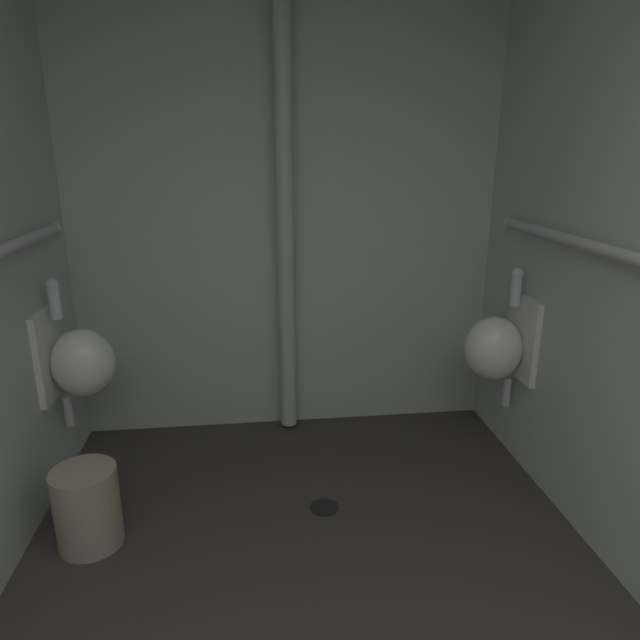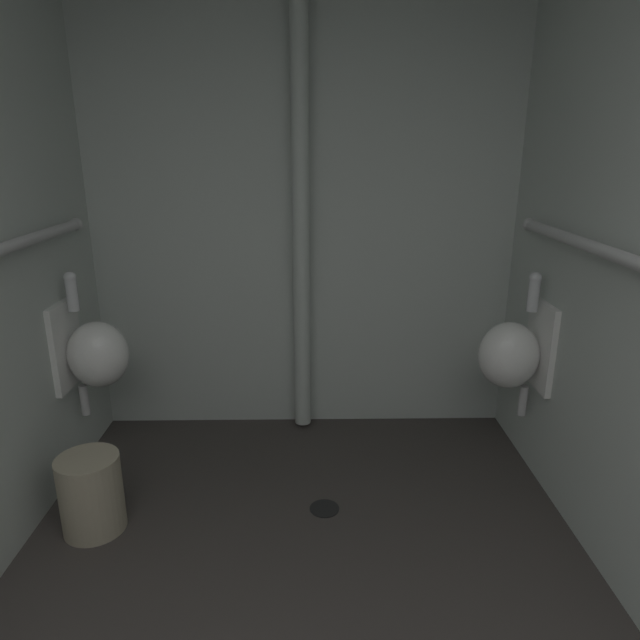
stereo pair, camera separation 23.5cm
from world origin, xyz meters
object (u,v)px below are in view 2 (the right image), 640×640
urinal_left_mid (94,352)px  waste_bin (91,494)px  standpipe_back_wall (301,211)px  floor_drain (324,508)px  urinal_right_mid (513,353)px

urinal_left_mid → waste_bin: 0.71m
standpipe_back_wall → waste_bin: 1.73m
urinal_left_mid → floor_drain: bearing=-18.8°
urinal_left_mid → urinal_right_mid: same height
urinal_left_mid → floor_drain: urinal_left_mid is taller
urinal_left_mid → urinal_right_mid: (2.10, -0.04, 0.00)m
standpipe_back_wall → floor_drain: standpipe_back_wall is taller
urinal_right_mid → floor_drain: (-0.95, -0.35, -0.65)m
urinal_left_mid → floor_drain: (1.15, -0.39, -0.65)m
urinal_left_mid → floor_drain: 1.38m
urinal_right_mid → urinal_left_mid: bearing=178.8°
urinal_right_mid → waste_bin: urinal_right_mid is taller
urinal_left_mid → standpipe_back_wall: size_ratio=0.30×
standpipe_back_wall → waste_bin: bearing=-134.1°
urinal_left_mid → standpipe_back_wall: (1.04, 0.44, 0.65)m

